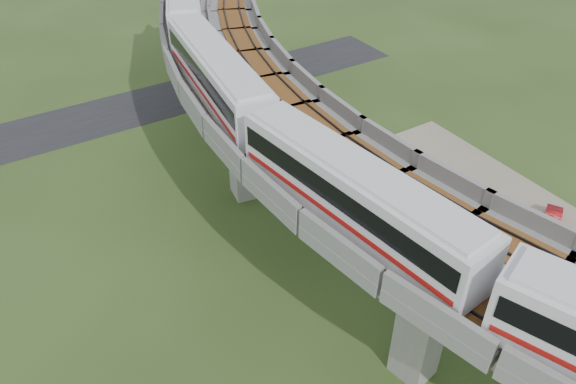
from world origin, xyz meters
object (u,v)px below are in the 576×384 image
(car_red, at_px, (552,220))
(car_dark, at_px, (395,179))
(car_white, at_px, (439,261))
(metro_train, at_px, (312,121))

(car_red, distance_m, car_dark, 12.74)
(car_white, bearing_deg, car_red, -32.28)
(car_white, xyz_separation_m, car_red, (10.88, -1.32, -0.09))
(car_red, height_order, car_dark, car_red)
(car_dark, bearing_deg, car_red, -177.39)
(car_white, relative_size, car_red, 1.11)
(metro_train, height_order, car_white, metro_train)
(metro_train, distance_m, car_white, 14.93)
(metro_train, bearing_deg, car_white, -30.87)
(car_white, height_order, car_red, car_white)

